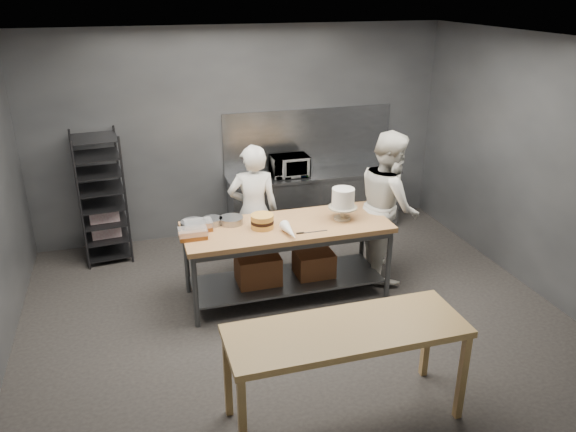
{
  "coord_description": "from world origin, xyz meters",
  "views": [
    {
      "loc": [
        -1.62,
        -5.3,
        3.5
      ],
      "look_at": [
        0.05,
        0.36,
        1.05
      ],
      "focal_mm": 35.0,
      "sensor_mm": 36.0,
      "label": 1
    }
  ],
  "objects_px": {
    "near_counter": "(346,337)",
    "speed_rack": "(102,198)",
    "chef_right": "(389,205)",
    "frosted_cake_stand": "(343,200)",
    "work_table": "(285,252)",
    "layer_cake": "(262,221)",
    "chef_behind": "(253,211)",
    "microwave": "(290,166)"
  },
  "relations": [
    {
      "from": "near_counter",
      "to": "speed_rack",
      "type": "relative_size",
      "value": 1.14
    },
    {
      "from": "chef_right",
      "to": "near_counter",
      "type": "bearing_deg",
      "value": 159.64
    },
    {
      "from": "near_counter",
      "to": "frosted_cake_stand",
      "type": "relative_size",
      "value": 5.25
    },
    {
      "from": "speed_rack",
      "to": "chef_right",
      "type": "distance_m",
      "value": 3.77
    },
    {
      "from": "work_table",
      "to": "layer_cake",
      "type": "height_order",
      "value": "layer_cake"
    },
    {
      "from": "chef_behind",
      "to": "frosted_cake_stand",
      "type": "bearing_deg",
      "value": 151.45
    },
    {
      "from": "speed_rack",
      "to": "frosted_cake_stand",
      "type": "distance_m",
      "value": 3.25
    },
    {
      "from": "layer_cake",
      "to": "microwave",
      "type": "bearing_deg",
      "value": 64.31
    },
    {
      "from": "near_counter",
      "to": "speed_rack",
      "type": "distance_m",
      "value": 4.29
    },
    {
      "from": "frosted_cake_stand",
      "to": "microwave",
      "type": "bearing_deg",
      "value": 93.92
    },
    {
      "from": "speed_rack",
      "to": "layer_cake",
      "type": "distance_m",
      "value": 2.46
    },
    {
      "from": "near_counter",
      "to": "frosted_cake_stand",
      "type": "xyz_separation_m",
      "value": [
        0.8,
        2.11,
        0.35
      ]
    },
    {
      "from": "work_table",
      "to": "near_counter",
      "type": "bearing_deg",
      "value": -92.47
    },
    {
      "from": "work_table",
      "to": "chef_behind",
      "type": "xyz_separation_m",
      "value": [
        -0.22,
        0.64,
        0.29
      ]
    },
    {
      "from": "chef_right",
      "to": "frosted_cake_stand",
      "type": "height_order",
      "value": "chef_right"
    },
    {
      "from": "near_counter",
      "to": "layer_cake",
      "type": "height_order",
      "value": "layer_cake"
    },
    {
      "from": "layer_cake",
      "to": "work_table",
      "type": "bearing_deg",
      "value": 2.45
    },
    {
      "from": "chef_behind",
      "to": "microwave",
      "type": "bearing_deg",
      "value": -118.46
    },
    {
      "from": "speed_rack",
      "to": "near_counter",
      "type": "bearing_deg",
      "value": -62.8
    },
    {
      "from": "chef_behind",
      "to": "chef_right",
      "type": "height_order",
      "value": "chef_right"
    },
    {
      "from": "chef_right",
      "to": "layer_cake",
      "type": "xyz_separation_m",
      "value": [
        -1.67,
        -0.19,
        0.06
      ]
    },
    {
      "from": "work_table",
      "to": "speed_rack",
      "type": "height_order",
      "value": "speed_rack"
    },
    {
      "from": "work_table",
      "to": "microwave",
      "type": "distance_m",
      "value": 1.91
    },
    {
      "from": "work_table",
      "to": "microwave",
      "type": "xyz_separation_m",
      "value": [
        0.58,
        1.76,
        0.48
      ]
    },
    {
      "from": "near_counter",
      "to": "chef_right",
      "type": "relative_size",
      "value": 1.06
    },
    {
      "from": "work_table",
      "to": "chef_behind",
      "type": "bearing_deg",
      "value": 109.04
    },
    {
      "from": "work_table",
      "to": "speed_rack",
      "type": "relative_size",
      "value": 1.37
    },
    {
      "from": "work_table",
      "to": "chef_right",
      "type": "bearing_deg",
      "value": 7.15
    },
    {
      "from": "work_table",
      "to": "speed_rack",
      "type": "xyz_separation_m",
      "value": [
        -2.05,
        1.68,
        0.28
      ]
    },
    {
      "from": "work_table",
      "to": "frosted_cake_stand",
      "type": "xyz_separation_m",
      "value": [
        0.7,
        -0.03,
        0.59
      ]
    },
    {
      "from": "near_counter",
      "to": "chef_right",
      "type": "xyz_separation_m",
      "value": [
        1.49,
        2.31,
        0.13
      ]
    },
    {
      "from": "near_counter",
      "to": "microwave",
      "type": "relative_size",
      "value": 3.69
    },
    {
      "from": "near_counter",
      "to": "layer_cake",
      "type": "distance_m",
      "value": 2.14
    },
    {
      "from": "speed_rack",
      "to": "microwave",
      "type": "height_order",
      "value": "speed_rack"
    },
    {
      "from": "near_counter",
      "to": "speed_rack",
      "type": "height_order",
      "value": "speed_rack"
    },
    {
      "from": "frosted_cake_stand",
      "to": "layer_cake",
      "type": "xyz_separation_m",
      "value": [
        -0.97,
        0.01,
        -0.16
      ]
    },
    {
      "from": "chef_behind",
      "to": "layer_cake",
      "type": "height_order",
      "value": "chef_behind"
    },
    {
      "from": "frosted_cake_stand",
      "to": "near_counter",
      "type": "bearing_deg",
      "value": -110.64
    },
    {
      "from": "work_table",
      "to": "speed_rack",
      "type": "bearing_deg",
      "value": 140.74
    },
    {
      "from": "chef_behind",
      "to": "layer_cake",
      "type": "xyz_separation_m",
      "value": [
        -0.05,
        -0.66,
        0.14
      ]
    },
    {
      "from": "near_counter",
      "to": "microwave",
      "type": "bearing_deg",
      "value": 80.2
    },
    {
      "from": "speed_rack",
      "to": "layer_cake",
      "type": "height_order",
      "value": "speed_rack"
    }
  ]
}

